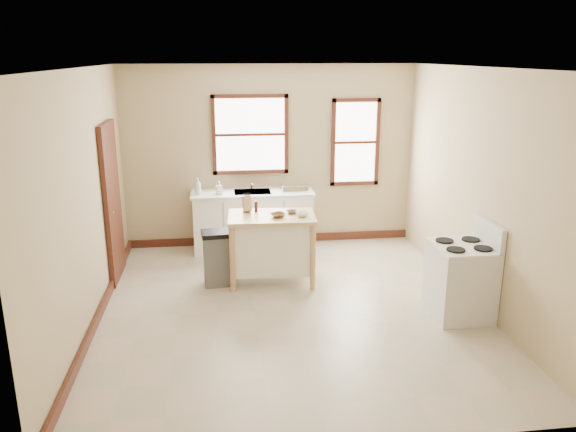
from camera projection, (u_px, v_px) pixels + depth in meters
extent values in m
plane|color=#ACA388|center=(290.00, 308.00, 6.74)|extent=(5.00, 5.00, 0.00)
plane|color=white|center=(291.00, 68.00, 5.96)|extent=(5.00, 5.00, 0.00)
cube|color=tan|center=(270.00, 157.00, 8.73)|extent=(4.50, 0.04, 2.80)
cube|color=tan|center=(85.00, 202.00, 6.08)|extent=(0.04, 5.00, 2.80)
cube|color=tan|center=(479.00, 190.00, 6.62)|extent=(0.04, 5.00, 2.80)
cube|color=#3C1910|center=(112.00, 202.00, 7.42)|extent=(0.06, 0.90, 2.10)
cube|color=#3C1910|center=(271.00, 239.00, 9.08)|extent=(4.50, 0.04, 0.12)
cube|color=#3C1910|center=(99.00, 314.00, 6.46)|extent=(0.04, 5.00, 0.12)
cylinder|color=silver|center=(252.00, 182.00, 8.68)|extent=(0.03, 0.03, 0.22)
imported|color=#B2B2B2|center=(198.00, 186.00, 8.34)|extent=(0.12, 0.12, 0.25)
imported|color=#B2B2B2|center=(219.00, 188.00, 8.37)|extent=(0.10, 0.10, 0.19)
cylinder|color=#401C11|center=(256.00, 206.00, 7.43)|extent=(0.05, 0.05, 0.15)
imported|color=brown|center=(278.00, 215.00, 7.21)|extent=(0.25, 0.25, 0.05)
imported|color=brown|center=(292.00, 212.00, 7.38)|extent=(0.19, 0.19, 0.04)
imported|color=white|center=(303.00, 214.00, 7.24)|extent=(0.18, 0.18, 0.05)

